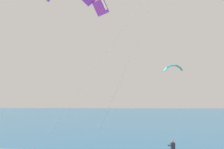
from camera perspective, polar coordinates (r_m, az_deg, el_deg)
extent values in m
cube|color=teal|center=(82.75, 5.71, -8.88)|extent=(200.00, 120.00, 0.20)
cube|color=#191E38|center=(23.28, 13.22, -15.08)|extent=(0.39, 0.34, 0.60)
sphere|color=#9E704C|center=(23.21, 13.19, -14.01)|extent=(0.22, 0.22, 0.22)
cylinder|color=#191E38|center=(23.29, 12.60, -14.97)|extent=(0.32, 0.49, 0.22)
cylinder|color=#191E38|center=(23.50, 13.33, -14.86)|extent=(0.32, 0.49, 0.22)
cylinder|color=black|center=(23.57, 12.64, -14.85)|extent=(0.50, 0.29, 0.04)
cube|color=#3F3F42|center=(23.41, 13.04, -15.58)|extent=(0.14, 0.13, 0.10)
cube|color=purple|center=(36.76, -2.50, 14.52)|extent=(2.32, 1.46, 2.33)
cube|color=white|center=(36.53, -1.86, 15.46)|extent=(0.99, 1.05, 1.76)
cylinder|color=#B2B2B7|center=(28.99, 3.76, 3.15)|extent=(7.73, 11.35, 16.46)
cylinder|color=#B2B2B7|center=(26.31, -1.75, 4.02)|extent=(12.73, 5.66, 16.46)
cube|color=teal|center=(65.02, 11.64, 1.14)|extent=(0.92, 0.86, 1.12)
cube|color=white|center=(65.34, 11.63, 1.30)|extent=(0.66, 0.21, 0.87)
cube|color=teal|center=(64.78, 12.36, 1.74)|extent=(1.06, 0.88, 0.92)
cube|color=white|center=(65.11, 12.34, 1.89)|extent=(0.90, 0.24, 0.57)
cube|color=teal|center=(64.74, 13.29, 1.96)|extent=(1.08, 0.88, 0.51)
cube|color=white|center=(65.07, 13.27, 2.12)|extent=(0.97, 0.26, 0.14)
cube|color=teal|center=(64.91, 14.21, 1.77)|extent=(1.19, 0.86, 0.92)
cube|color=white|center=(65.23, 14.19, 1.92)|extent=(0.92, 0.25, 0.57)
cube|color=teal|center=(65.24, 14.92, 1.19)|extent=(1.06, 0.81, 1.12)
cube|color=white|center=(65.57, 14.89, 1.35)|extent=(0.67, 0.22, 0.87)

